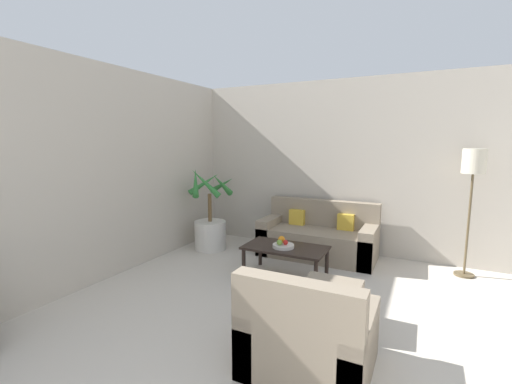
{
  "coord_description": "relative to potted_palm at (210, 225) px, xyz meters",
  "views": [
    {
      "loc": [
        0.03,
        0.9,
        1.73
      ],
      "look_at": [
        -2.23,
        5.42,
        1.0
      ],
      "focal_mm": 24.0,
      "sensor_mm": 36.0,
      "label": 1
    }
  ],
  "objects": [
    {
      "name": "wall_back",
      "position": [
        3.06,
        0.89,
        0.95
      ],
      "size": [
        8.71,
        0.06,
        2.7
      ],
      "color": "#BCB2A3",
      "rests_on": "ground_plane"
    },
    {
      "name": "floor_lamp",
      "position": [
        3.63,
        0.53,
        0.98
      ],
      "size": [
        0.27,
        0.27,
        1.66
      ],
      "color": "brown",
      "rests_on": "ground_plane"
    },
    {
      "name": "fruit_bowl",
      "position": [
        1.52,
        -0.6,
        0.02
      ],
      "size": [
        0.27,
        0.27,
        0.04
      ],
      "color": "beige",
      "rests_on": "coffee_table"
    },
    {
      "name": "coffee_table",
      "position": [
        1.53,
        -0.55,
        -0.05
      ],
      "size": [
        1.05,
        0.58,
        0.4
      ],
      "color": "black",
      "rests_on": "ground_plane"
    },
    {
      "name": "sofa_loveseat",
      "position": [
        1.67,
        0.44,
        -0.11
      ],
      "size": [
        1.72,
        0.76,
        0.84
      ],
      "color": "gray",
      "rests_on": "ground_plane"
    },
    {
      "name": "wall_left",
      "position": [
        -0.52,
        -2.29,
        0.95
      ],
      "size": [
        0.06,
        7.89,
        2.7
      ],
      "color": "#BCB2A3",
      "rests_on": "ground_plane"
    },
    {
      "name": "orange_fruit",
      "position": [
        1.47,
        -0.55,
        0.09
      ],
      "size": [
        0.09,
        0.09,
        0.09
      ],
      "color": "orange",
      "rests_on": "fruit_bowl"
    },
    {
      "name": "armchair",
      "position": [
        2.37,
        -2.19,
        -0.13
      ],
      "size": [
        0.92,
        0.82,
        0.83
      ],
      "color": "gray",
      "rests_on": "ground_plane"
    },
    {
      "name": "apple_red",
      "position": [
        1.55,
        -0.61,
        0.08
      ],
      "size": [
        0.06,
        0.06,
        0.06
      ],
      "color": "red",
      "rests_on": "fruit_bowl"
    },
    {
      "name": "apple_green",
      "position": [
        1.49,
        -0.65,
        0.08
      ],
      "size": [
        0.07,
        0.07,
        0.07
      ],
      "color": "olive",
      "rests_on": "fruit_bowl"
    },
    {
      "name": "ottoman",
      "position": [
        2.35,
        -1.44,
        -0.2
      ],
      "size": [
        0.54,
        0.48,
        0.4
      ],
      "color": "gray",
      "rests_on": "ground_plane"
    },
    {
      "name": "potted_palm",
      "position": [
        0.0,
        0.0,
        0.0
      ],
      "size": [
        0.78,
        0.76,
        1.35
      ],
      "color": "beige",
      "rests_on": "ground_plane"
    }
  ]
}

